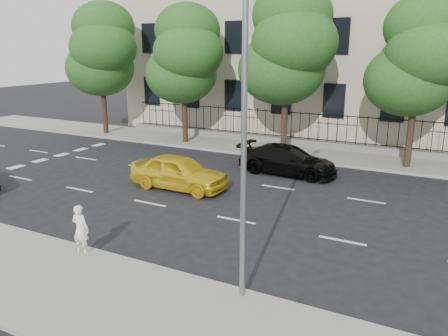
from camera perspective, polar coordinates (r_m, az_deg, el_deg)
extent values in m
plane|color=black|center=(14.61, -2.78, -10.10)|extent=(120.00, 120.00, 0.00)
cube|color=gray|center=(11.73, -13.08, -17.03)|extent=(60.00, 4.00, 0.15)
cube|color=gray|center=(26.97, 12.29, 1.73)|extent=(60.00, 4.00, 0.15)
cube|color=#C2B59A|center=(35.12, 17.32, 19.19)|extent=(34.00, 12.00, 18.00)
cube|color=slate|center=(28.51, 13.23, 2.98)|extent=(30.00, 0.50, 0.40)
cube|color=black|center=(28.45, 13.27, 3.57)|extent=(28.80, 0.05, 0.05)
cube|color=black|center=(28.18, 13.47, 6.75)|extent=(28.80, 0.05, 0.05)
cylinder|color=slate|center=(10.22, 2.61, 3.31)|extent=(0.14, 0.14, 8.00)
cylinder|color=#382619|center=(33.75, -15.31, 7.10)|extent=(0.36, 0.36, 3.15)
ellipsoid|color=#1A501E|center=(33.96, -15.85, 12.44)|extent=(4.94, 4.94, 4.06)
ellipsoid|color=#1A501E|center=(32.95, -15.46, 14.88)|extent=(4.68, 4.68, 3.85)
ellipsoid|color=#1A501E|center=(33.70, -15.45, 17.32)|extent=(4.42, 4.42, 3.64)
cylinder|color=#382619|center=(29.52, -5.13, 6.29)|extent=(0.36, 0.36, 2.97)
ellipsoid|color=#1A501E|center=(29.66, -5.62, 12.13)|extent=(4.75, 4.75, 3.90)
ellipsoid|color=#1A501E|center=(28.71, -4.69, 14.79)|extent=(4.50, 4.50, 3.70)
ellipsoid|color=#1A501E|center=(29.45, -4.80, 17.48)|extent=(4.25, 4.25, 3.50)
cylinder|color=#382619|center=(26.44, 7.85, 5.52)|extent=(0.36, 0.36, 3.32)
ellipsoid|color=#1A501E|center=(26.51, 7.50, 12.71)|extent=(5.13, 5.13, 4.21)
ellipsoid|color=#1A501E|center=(25.71, 9.18, 15.87)|extent=(4.86, 4.86, 4.00)
ellipsoid|color=#1A501E|center=(26.47, 8.89, 19.09)|extent=(4.59, 4.59, 3.78)
cylinder|color=#382619|center=(25.06, 23.09, 3.60)|extent=(0.36, 0.36, 3.08)
ellipsoid|color=#1A501E|center=(25.01, 22.95, 10.51)|extent=(4.56, 4.56, 3.74)
ellipsoid|color=#1A501E|center=(24.41, 25.33, 13.29)|extent=(4.32, 4.32, 3.55)
ellipsoid|color=#1A501E|center=(25.05, 24.81, 16.40)|extent=(4.08, 4.08, 3.36)
imported|color=yellow|center=(20.13, -5.92, -0.53)|extent=(4.63, 1.86, 1.58)
imported|color=black|center=(22.64, 8.30, 1.06)|extent=(5.18, 2.28, 1.48)
imported|color=white|center=(14.20, -18.24, -7.58)|extent=(0.60, 0.42, 1.56)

